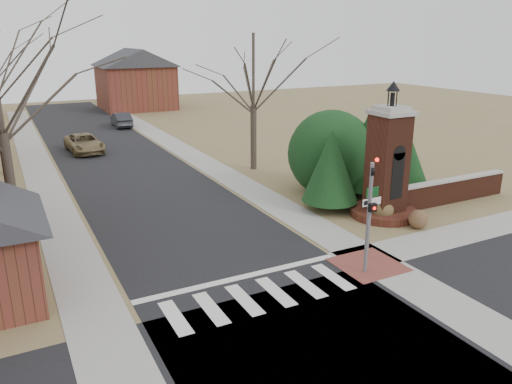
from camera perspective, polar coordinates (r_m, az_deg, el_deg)
ground at (r=16.63m, az=1.80°, el=-12.98°), size 120.00×120.00×0.00m
main_street at (r=36.20m, az=-15.37°, el=3.37°), size 8.00×70.00×0.01m
cross_street at (r=14.51m, az=7.86°, el=-18.19°), size 120.00×8.00×0.01m
crosswalk_zone at (r=17.24m, az=0.48°, el=-11.76°), size 8.00×2.20×0.02m
stop_bar at (r=18.42m, az=-1.72°, el=-9.73°), size 8.00×0.35×0.02m
sidewalk_right_main at (r=37.56m, az=-7.61°, el=4.35°), size 2.00×60.00×0.02m
sidewalk_left at (r=35.56m, az=-23.55°, el=2.28°), size 2.00×60.00×0.02m
curb_apron at (r=19.82m, az=12.71°, el=-8.12°), size 2.40×2.40×0.02m
traffic_signal_pole at (r=18.26m, az=12.88°, el=-1.65°), size 0.28×0.41×4.50m
sign_post at (r=20.27m, az=13.03°, el=-1.63°), size 0.90×0.07×2.75m
brick_gate_monument at (r=24.54m, az=14.69°, el=2.09°), size 3.20×3.20×6.47m
brick_garden_wall at (r=28.07m, az=21.34°, el=0.17°), size 7.50×0.50×1.30m
house_distant_right at (r=62.52m, az=-13.64°, el=12.59°), size 8.80×8.80×7.30m
evergreen_near at (r=24.90m, az=8.55°, el=3.02°), size 2.80×2.80×4.10m
evergreen_mid at (r=27.74m, az=12.71°, el=4.90°), size 3.40×3.40×4.70m
evergreen_far at (r=28.50m, az=17.00°, el=3.44°), size 2.40×2.40×3.30m
evergreen_mass at (r=27.88m, az=8.59°, el=4.77°), size 4.80×4.80×4.80m
bare_tree_3 at (r=32.04m, az=-0.30°, el=14.34°), size 7.00×7.00×9.70m
pickup_truck at (r=39.89m, az=-19.03°, el=5.29°), size 2.54×5.01×1.36m
distant_car at (r=50.25m, az=-15.14°, el=7.99°), size 1.63×4.25×1.38m
dry_shrub_left at (r=24.48m, az=14.30°, el=-1.99°), size 1.01×1.01×1.01m
dry_shrub_right at (r=23.89m, az=18.07°, el=-2.98°), size 0.88×0.88×0.88m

